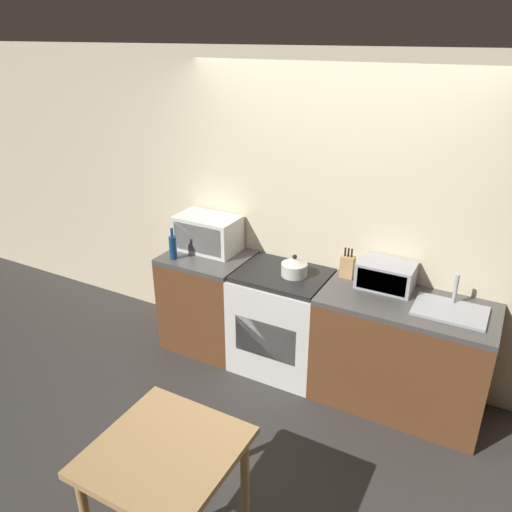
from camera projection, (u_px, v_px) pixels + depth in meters
ground_plane at (275, 420)px, 3.79m from camera, size 16.00×16.00×0.00m
wall_back at (332, 219)px, 4.04m from camera, size 10.00×0.06×2.60m
counter_left_run at (209, 300)px, 4.56m from camera, size 0.73×0.62×0.90m
counter_right_run at (401, 354)px, 3.80m from camera, size 1.26×0.62×0.90m
stove_range at (281, 321)px, 4.24m from camera, size 0.75×0.62×0.90m
kettle at (294, 267)px, 3.99m from camera, size 0.21×0.21×0.18m
microwave at (208, 233)px, 4.43m from camera, size 0.55×0.34×0.31m
bottle at (173, 247)px, 4.26m from camera, size 0.06×0.06×0.28m
knife_block at (347, 266)px, 3.94m from camera, size 0.11×0.07×0.25m
toaster_oven at (386, 275)px, 3.79m from camera, size 0.42×0.27×0.20m
sink_basin at (450, 310)px, 3.49m from camera, size 0.49×0.34×0.24m
dining_table at (166, 466)px, 2.57m from camera, size 0.71×0.73×0.77m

